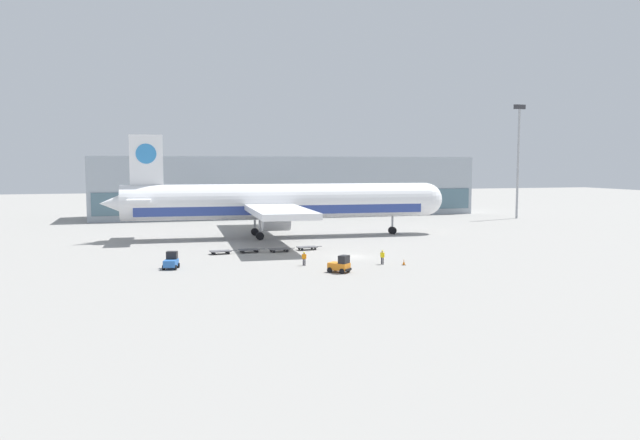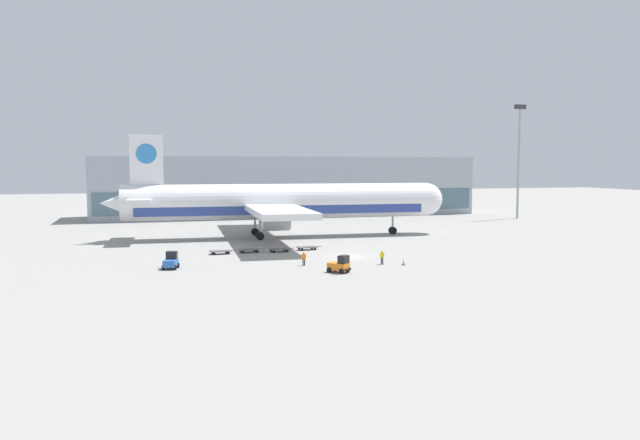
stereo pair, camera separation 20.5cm
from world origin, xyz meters
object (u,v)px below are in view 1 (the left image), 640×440
Objects in this scene: light_mast at (518,154)px; baggage_dolly_third at (279,249)px; baggage_tug_mid at (340,265)px; ground_crew_far at (304,258)px; traffic_cone_near at (404,262)px; baggage_dolly_lead at (221,251)px; airplane_main at (277,203)px; baggage_tug_foreground at (171,261)px; baggage_dolly_second at (249,250)px; baggage_dolly_trail at (307,247)px; ground_crew_near at (382,256)px.

light_mast is 75.37m from baggage_dolly_third.
baggage_tug_mid is 0.73× the size of baggage_dolly_third.
baggage_tug_mid is (-60.50, -56.19, -13.78)m from light_mast.
traffic_cone_near is (11.83, -3.02, -0.62)m from ground_crew_far.
baggage_tug_mid is 1.63× the size of ground_crew_far.
baggage_dolly_lead and baggage_dolly_third have the same top height.
airplane_main reaches higher than baggage_tug_foreground.
baggage_dolly_lead is 15.22m from ground_crew_far.
baggage_dolly_second and baggage_dolly_trail have the same top height.
baggage_dolly_second is at bearing -111.42° from airplane_main.
light_mast is 64.10m from airplane_main.
airplane_main reaches higher than baggage_dolly_trail.
baggage_dolly_lead is (7.10, 10.35, -0.49)m from baggage_tug_foreground.
airplane_main is 15.46× the size of baggage_dolly_trail.
baggage_tug_mid reaches higher than ground_crew_far.
baggage_tug_mid is 0.73× the size of baggage_dolly_second.
baggage_dolly_lead is at bearing 154.51° from ground_crew_far.
ground_crew_near is (5.51, -15.12, 0.66)m from baggage_dolly_trail.
baggage_tug_mid is at bearing -102.52° from ground_crew_near.
baggage_dolly_lead is 23.09m from ground_crew_near.
traffic_cone_near is at bearing -133.91° from light_mast.
ground_crew_near is at bearing 152.90° from traffic_cone_near.
light_mast is at bearing 68.86° from ground_crew_far.
baggage_tug_foreground reaches higher than baggage_dolly_second.
baggage_tug_foreground is (-18.80, -27.60, -4.96)m from airplane_main.
airplane_main reaches higher than baggage_tug_mid.
baggage_dolly_trail is at bearing -45.45° from baggage_tug_foreground.
baggage_dolly_second is (4.03, 0.40, 0.00)m from baggage_dolly_lead.
baggage_tug_foreground is (-78.88, -48.13, -13.78)m from light_mast.
baggage_dolly_second is 20.39m from ground_crew_near.
ground_crew_near is 2.72m from traffic_cone_near.
baggage_dolly_trail is (12.52, 0.72, 0.00)m from baggage_dolly_lead.
baggage_dolly_lead is 2.12× the size of ground_crew_near.
baggage_tug_foreground is 0.72× the size of baggage_dolly_second.
baggage_dolly_trail is at bearing -3.30° from baggage_dolly_second.
traffic_cone_near is at bearing -69.77° from baggage_dolly_trail.
baggage_tug_foreground is at bearing -156.04° from baggage_dolly_trail.
traffic_cone_near is at bearing -49.86° from baggage_dolly_second.
baggage_dolly_lead is at bearing 142.57° from traffic_cone_near.
baggage_tug_foreground is 20.07m from baggage_tug_mid.
airplane_main reaches higher than baggage_dolly_lead.
airplane_main is 21.05× the size of baggage_tug_mid.
ground_crew_near is at bearing -135.84° from light_mast.
baggage_dolly_second is at bearing 135.62° from traffic_cone_near.
ground_crew_far is at bearing -144.02° from ground_crew_near.
ground_crew_near reaches higher than baggage_dolly_trail.
ground_crew_far is 2.26× the size of traffic_cone_near.
ground_crew_far is at bearing 165.69° from traffic_cone_near.
traffic_cone_near is (7.86, -16.32, -0.02)m from baggage_dolly_trail.
ground_crew_near is at bearing -84.04° from baggage_tug_foreground.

